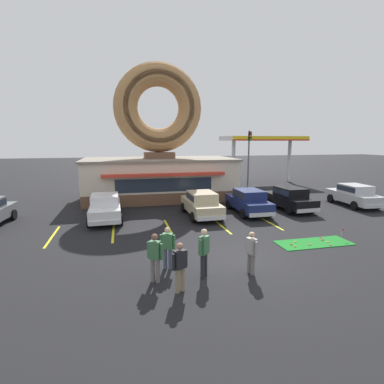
% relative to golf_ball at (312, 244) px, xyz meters
% --- Properties ---
extents(ground_plane, '(160.00, 160.00, 0.00)m').
position_rel_golf_ball_xyz_m(ground_plane, '(-3.97, -0.83, -0.05)').
color(ground_plane, black).
extents(donut_shop_building, '(12.30, 6.75, 10.96)m').
position_rel_golf_ball_xyz_m(donut_shop_building, '(-5.42, 13.11, 3.69)').
color(donut_shop_building, brown).
rests_on(donut_shop_building, ground).
extents(putting_mat, '(3.58, 1.37, 0.03)m').
position_rel_golf_ball_xyz_m(putting_mat, '(0.24, 0.18, -0.04)').
color(putting_mat, '#197523').
rests_on(putting_mat, ground).
extents(mini_donut_near_left, '(0.13, 0.13, 0.04)m').
position_rel_golf_ball_xyz_m(mini_donut_near_left, '(-0.99, 0.13, -0.00)').
color(mini_donut_near_left, brown).
rests_on(mini_donut_near_left, putting_mat).
extents(mini_donut_near_right, '(0.13, 0.13, 0.04)m').
position_rel_golf_ball_xyz_m(mini_donut_near_right, '(0.91, 0.08, -0.00)').
color(mini_donut_near_right, '#E5C666').
rests_on(mini_donut_near_right, putting_mat).
extents(mini_donut_mid_left, '(0.13, 0.13, 0.04)m').
position_rel_golf_ball_xyz_m(mini_donut_mid_left, '(0.83, 0.35, -0.00)').
color(mini_donut_mid_left, '#A5724C').
rests_on(mini_donut_mid_left, putting_mat).
extents(mini_donut_mid_centre, '(0.13, 0.13, 0.04)m').
position_rel_golf_ball_xyz_m(mini_donut_mid_centre, '(-0.15, -0.04, -0.00)').
color(mini_donut_mid_centre, '#D17F47').
rests_on(mini_donut_mid_centre, putting_mat).
extents(mini_donut_mid_right, '(0.13, 0.13, 0.04)m').
position_rel_golf_ball_xyz_m(mini_donut_mid_right, '(-0.95, -0.12, -0.00)').
color(mini_donut_mid_right, '#D17F47').
rests_on(mini_donut_mid_right, putting_mat).
extents(mini_donut_far_left, '(0.13, 0.13, 0.04)m').
position_rel_golf_ball_xyz_m(mini_donut_far_left, '(0.96, 0.55, -0.00)').
color(mini_donut_far_left, '#D8667F').
rests_on(mini_donut_far_left, putting_mat).
extents(mini_donut_far_centre, '(0.13, 0.13, 0.04)m').
position_rel_golf_ball_xyz_m(mini_donut_far_centre, '(-0.59, 0.44, -0.00)').
color(mini_donut_far_centre, '#E5C666').
rests_on(mini_donut_far_centre, putting_mat).
extents(mini_donut_far_right, '(0.13, 0.13, 0.04)m').
position_rel_golf_ball_xyz_m(mini_donut_far_right, '(0.76, -0.35, -0.00)').
color(mini_donut_far_right, '#D8667F').
rests_on(mini_donut_far_right, putting_mat).
extents(mini_donut_extra, '(0.13, 0.13, 0.04)m').
position_rel_golf_ball_xyz_m(mini_donut_extra, '(1.03, 0.74, -0.00)').
color(mini_donut_extra, '#A5724C').
rests_on(mini_donut_extra, putting_mat).
extents(golf_ball, '(0.04, 0.04, 0.04)m').
position_rel_golf_ball_xyz_m(golf_ball, '(0.00, 0.00, 0.00)').
color(golf_ball, white).
rests_on(golf_ball, putting_mat).
extents(putting_flag_pin, '(0.13, 0.01, 0.55)m').
position_rel_golf_ball_xyz_m(putting_flag_pin, '(1.82, 0.24, 0.39)').
color(putting_flag_pin, silver).
rests_on(putting_flag_pin, putting_mat).
extents(car_black, '(2.10, 4.62, 1.60)m').
position_rel_golf_ball_xyz_m(car_black, '(2.89, 6.79, 0.82)').
color(car_black, black).
rests_on(car_black, ground).
extents(car_silver, '(2.21, 4.67, 1.60)m').
position_rel_golf_ball_xyz_m(car_silver, '(8.23, 6.81, 0.82)').
color(car_silver, '#B2B5BA').
rests_on(car_silver, ground).
extents(car_champagne, '(2.00, 4.57, 1.60)m').
position_rel_golf_ball_xyz_m(car_champagne, '(-3.62, 6.36, 0.82)').
color(car_champagne, '#BCAD89').
rests_on(car_champagne, ground).
extents(car_navy, '(2.04, 4.59, 1.60)m').
position_rel_golf_ball_xyz_m(car_navy, '(-0.35, 6.47, 0.82)').
color(car_navy, navy).
rests_on(car_navy, ground).
extents(car_white, '(2.06, 4.60, 1.60)m').
position_rel_golf_ball_xyz_m(car_white, '(-9.56, 6.77, 0.82)').
color(car_white, silver).
rests_on(car_white, ground).
extents(pedestrian_blue_sweater_man, '(0.32, 0.58, 1.59)m').
position_rel_golf_ball_xyz_m(pedestrian_blue_sweater_man, '(-4.06, -2.19, 0.82)').
color(pedestrian_blue_sweater_man, slate).
rests_on(pedestrian_blue_sweater_man, ground).
extents(pedestrian_hooded_kid, '(0.55, 0.38, 1.64)m').
position_rel_golf_ball_xyz_m(pedestrian_hooded_kid, '(-6.83, -2.89, 0.86)').
color(pedestrian_hooded_kid, '#7F7056').
rests_on(pedestrian_hooded_kid, ground).
extents(pedestrian_leather_jacket_man, '(0.45, 0.45, 1.77)m').
position_rel_golf_ball_xyz_m(pedestrian_leather_jacket_man, '(-5.79, -2.03, 0.94)').
color(pedestrian_leather_jacket_man, '#232328').
rests_on(pedestrian_leather_jacket_man, ground).
extents(pedestrian_clipboard_woman, '(0.51, 0.41, 1.72)m').
position_rel_golf_ball_xyz_m(pedestrian_clipboard_woman, '(-7.52, -2.03, 0.91)').
color(pedestrian_clipboard_woman, slate).
rests_on(pedestrian_clipboard_woman, ground).
extents(pedestrian_beanie_man, '(0.56, 0.36, 1.63)m').
position_rel_golf_ball_xyz_m(pedestrian_beanie_man, '(-6.94, -1.04, 0.85)').
color(pedestrian_beanie_man, '#474C66').
rests_on(pedestrian_beanie_man, ground).
extents(trash_bin, '(0.57, 0.57, 0.97)m').
position_rel_golf_ball_xyz_m(trash_bin, '(0.33, 10.19, 0.45)').
color(trash_bin, '#51565B').
rests_on(trash_bin, ground).
extents(traffic_light_pole, '(0.28, 0.47, 5.80)m').
position_rel_golf_ball_xyz_m(traffic_light_pole, '(4.18, 16.75, 3.66)').
color(traffic_light_pole, '#595B60').
rests_on(traffic_light_pole, ground).
extents(gas_station_canopy, '(9.00, 4.46, 5.30)m').
position_rel_golf_ball_xyz_m(gas_station_canopy, '(7.31, 20.08, 4.81)').
color(gas_station_canopy, silver).
rests_on(gas_station_canopy, ground).
extents(parking_stripe_far_left, '(0.12, 3.60, 0.01)m').
position_rel_golf_ball_xyz_m(parking_stripe_far_left, '(-12.07, 4.17, -0.05)').
color(parking_stripe_far_left, yellow).
rests_on(parking_stripe_far_left, ground).
extents(parking_stripe_left, '(0.12, 3.60, 0.01)m').
position_rel_golf_ball_xyz_m(parking_stripe_left, '(-9.07, 4.17, -0.05)').
color(parking_stripe_left, yellow).
rests_on(parking_stripe_left, ground).
extents(parking_stripe_mid_left, '(0.12, 3.60, 0.01)m').
position_rel_golf_ball_xyz_m(parking_stripe_mid_left, '(-6.07, 4.17, -0.05)').
color(parking_stripe_mid_left, yellow).
rests_on(parking_stripe_mid_left, ground).
extents(parking_stripe_centre, '(0.12, 3.60, 0.01)m').
position_rel_golf_ball_xyz_m(parking_stripe_centre, '(-3.07, 4.17, -0.05)').
color(parking_stripe_centre, yellow).
rests_on(parking_stripe_centre, ground).
extents(parking_stripe_mid_right, '(0.12, 3.60, 0.01)m').
position_rel_golf_ball_xyz_m(parking_stripe_mid_right, '(-0.07, 4.17, -0.05)').
color(parking_stripe_mid_right, yellow).
rests_on(parking_stripe_mid_right, ground).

